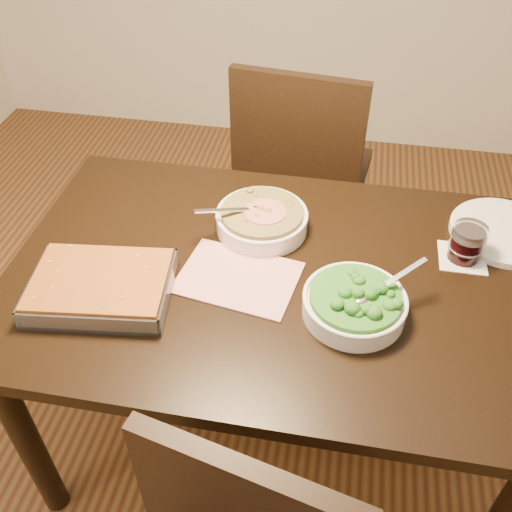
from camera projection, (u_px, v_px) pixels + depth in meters
ground at (271, 428)px, 1.98m from camera, size 4.00×4.00×0.00m
table at (275, 299)px, 1.54m from camera, size 1.40×0.90×0.75m
magazine_a at (238, 278)px, 1.46m from camera, size 0.33×0.26×0.01m
coaster at (462, 258)px, 1.52m from camera, size 0.12×0.12×0.00m
stew_bowl at (262, 219)px, 1.59m from camera, size 0.26×0.26×0.10m
broccoli_bowl at (354, 303)px, 1.35m from camera, size 0.25×0.25×0.10m
baking_dish at (101, 286)px, 1.40m from camera, size 0.37×0.29×0.06m
wine_tumbler at (467, 242)px, 1.48m from camera, size 0.09×0.09×0.10m
dinner_plate at (503, 232)px, 1.59m from camera, size 0.29×0.29×0.02m
chair_far at (302, 170)px, 2.18m from camera, size 0.52×0.52×0.99m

